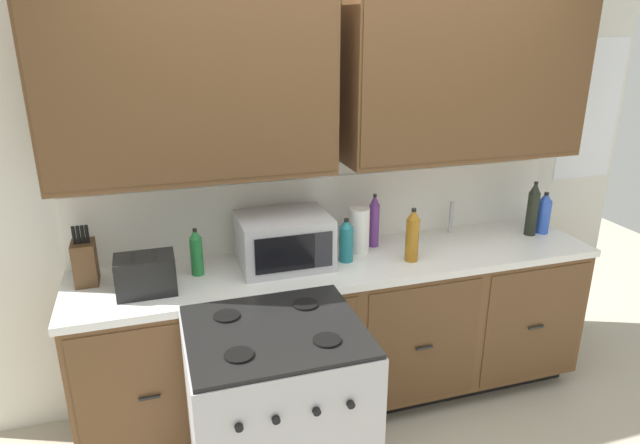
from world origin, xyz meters
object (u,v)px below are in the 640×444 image
(bottle_violet, at_px, (374,221))
(bottle_amber, at_px, (412,235))
(stove_range, at_px, (278,419))
(bottle_teal, at_px, (346,241))
(toaster, at_px, (146,275))
(bottle_green, at_px, (196,252))
(knife_block, at_px, (85,262))
(paper_towel_roll, at_px, (359,230))
(microwave, at_px, (284,240))
(bottle_blue, at_px, (544,213))
(bottle_dark, at_px, (533,209))

(bottle_violet, height_order, bottle_amber, bottle_violet)
(stove_range, height_order, bottle_violet, bottle_violet)
(stove_range, xyz_separation_m, bottle_teal, (0.54, 0.62, 0.57))
(toaster, height_order, bottle_green, bottle_green)
(stove_range, relative_size, toaster, 3.39)
(knife_block, bearing_deg, paper_towel_roll, -1.02)
(stove_range, relative_size, microwave, 1.98)
(microwave, bearing_deg, paper_towel_roll, 6.33)
(toaster, xyz_separation_m, knife_block, (-0.28, 0.20, 0.02))
(bottle_violet, relative_size, bottle_teal, 1.29)
(toaster, bearing_deg, bottle_blue, 2.80)
(toaster, relative_size, bottle_amber, 0.93)
(bottle_teal, bearing_deg, bottle_violet, 34.52)
(stove_range, xyz_separation_m, bottle_blue, (1.86, 0.66, 0.58))
(toaster, relative_size, bottle_dark, 0.83)
(toaster, bearing_deg, microwave, 9.67)
(stove_range, bearing_deg, toaster, 132.81)
(stove_range, distance_m, bottle_dark, 1.98)
(microwave, bearing_deg, stove_range, -107.28)
(bottle_teal, bearing_deg, bottle_amber, -16.39)
(bottle_blue, height_order, bottle_green, bottle_blue)
(bottle_dark, distance_m, bottle_amber, 0.89)
(bottle_teal, bearing_deg, microwave, 171.27)
(bottle_amber, bearing_deg, paper_towel_roll, 138.78)
(bottle_teal, relative_size, bottle_amber, 0.81)
(microwave, distance_m, toaster, 0.73)
(stove_range, distance_m, toaster, 0.93)
(stove_range, relative_size, bottle_teal, 3.88)
(bottle_dark, xyz_separation_m, bottle_green, (-2.02, 0.03, -0.04))
(bottle_green, height_order, bottle_amber, bottle_amber)
(knife_block, bearing_deg, bottle_green, -6.37)
(bottle_amber, bearing_deg, bottle_violet, 114.42)
(knife_block, distance_m, bottle_teal, 1.34)
(microwave, relative_size, paper_towel_roll, 1.85)
(microwave, xyz_separation_m, toaster, (-0.72, -0.12, -0.04))
(bottle_blue, height_order, bottle_amber, bottle_amber)
(bottle_dark, relative_size, bottle_blue, 1.29)
(bottle_dark, height_order, bottle_teal, bottle_dark)
(toaster, xyz_separation_m, bottle_blue, (2.36, 0.12, 0.03))
(bottle_dark, bearing_deg, bottle_violet, 173.30)
(toaster, distance_m, bottle_amber, 1.40)
(knife_block, bearing_deg, bottle_dark, -1.95)
(bottle_green, distance_m, bottle_amber, 1.15)
(toaster, xyz_separation_m, bottle_dark, (2.27, 0.11, 0.07))
(bottle_dark, bearing_deg, bottle_teal, -178.11)
(knife_block, xyz_separation_m, paper_towel_roll, (1.45, -0.03, 0.01))
(bottle_teal, xyz_separation_m, bottle_amber, (0.35, -0.10, 0.03))
(knife_block, xyz_separation_m, bottle_teal, (1.34, -0.13, 0.00))
(paper_towel_roll, bearing_deg, bottle_violet, 25.95)
(bottle_green, bearing_deg, paper_towel_roll, 2.17)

